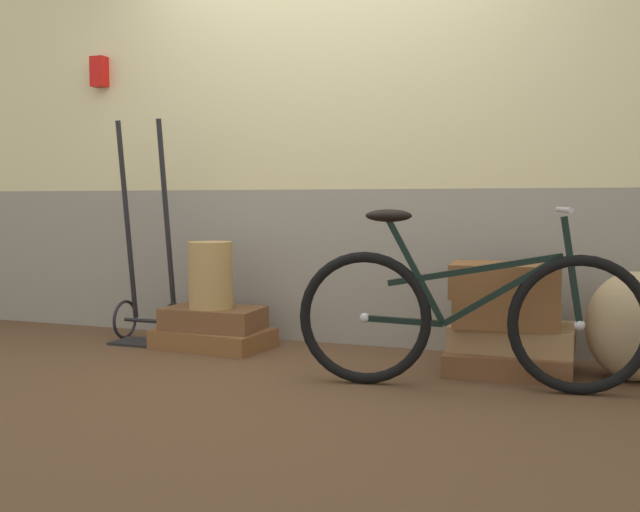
# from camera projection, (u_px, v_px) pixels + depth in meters

# --- Properties ---
(ground) EXTENTS (9.57, 5.20, 0.06)m
(ground) POSITION_uv_depth(u_px,v_px,m) (280.00, 375.00, 3.78)
(ground) COLOR #513823
(station_building) EXTENTS (7.57, 0.74, 3.09)m
(station_building) POSITION_uv_depth(u_px,v_px,m) (335.00, 91.00, 4.45)
(station_building) COLOR gray
(station_building) RESTS_ON ground
(suitcase_0) EXTENTS (0.70, 0.49, 0.11)m
(suitcase_0) POSITION_uv_depth(u_px,v_px,m) (213.00, 338.00, 4.34)
(suitcase_0) COLOR brown
(suitcase_0) RESTS_ON ground
(suitcase_1) EXTENTS (0.57, 0.35, 0.13)m
(suitcase_1) POSITION_uv_depth(u_px,v_px,m) (214.00, 318.00, 4.32)
(suitcase_1) COLOR brown
(suitcase_1) RESTS_ON suitcase_0
(suitcase_2) EXTENTS (0.65, 0.50, 0.11)m
(suitcase_2) POSITION_uv_depth(u_px,v_px,m) (507.00, 362.00, 3.70)
(suitcase_2) COLOR brown
(suitcase_2) RESTS_ON ground
(suitcase_3) EXTENTS (0.62, 0.44, 0.13)m
(suitcase_3) POSITION_uv_depth(u_px,v_px,m) (512.00, 337.00, 3.73)
(suitcase_3) COLOR #9E754C
(suitcase_3) RESTS_ON suitcase_2
(suitcase_4) EXTENTS (0.54, 0.41, 0.14)m
(suitcase_4) POSITION_uv_depth(u_px,v_px,m) (506.00, 312.00, 3.68)
(suitcase_4) COLOR brown
(suitcase_4) RESTS_ON suitcase_3
(suitcase_5) EXTENTS (0.56, 0.39, 0.17)m
(suitcase_5) POSITION_uv_depth(u_px,v_px,m) (505.00, 281.00, 3.67)
(suitcase_5) COLOR brown
(suitcase_5) RESTS_ON suitcase_4
(wicker_basket) EXTENTS (0.26, 0.26, 0.39)m
(wicker_basket) POSITION_uv_depth(u_px,v_px,m) (211.00, 275.00, 4.28)
(wicker_basket) COLOR #A8844C
(wicker_basket) RESTS_ON suitcase_1
(luggage_trolley) EXTENTS (0.37, 0.34, 1.37)m
(luggage_trolley) POSITION_uv_depth(u_px,v_px,m) (146.00, 284.00, 4.51)
(luggage_trolley) COLOR black
(luggage_trolley) RESTS_ON ground
(burlap_sack) EXTENTS (0.45, 0.38, 0.54)m
(burlap_sack) POSITION_uv_depth(u_px,v_px,m) (634.00, 326.00, 3.52)
(burlap_sack) COLOR tan
(burlap_sack) RESTS_ON ground
(bicycle) EXTENTS (1.60, 0.46, 0.85)m
(bicycle) POSITION_uv_depth(u_px,v_px,m) (468.00, 316.00, 3.36)
(bicycle) COLOR black
(bicycle) RESTS_ON ground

